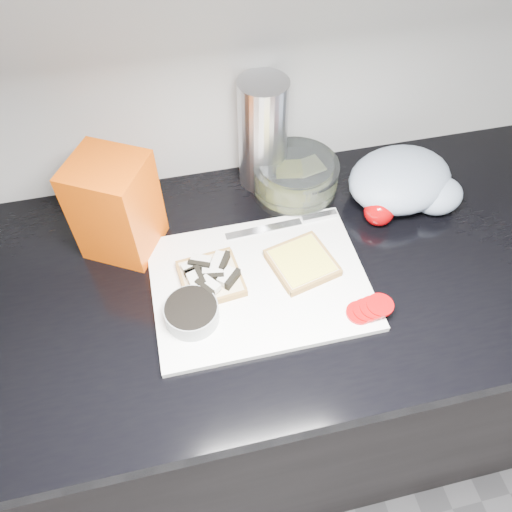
% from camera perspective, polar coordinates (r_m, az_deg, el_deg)
% --- Properties ---
extents(base_cabinet, '(3.50, 0.60, 0.86)m').
position_cam_1_polar(base_cabinet, '(1.39, 5.92, -12.23)').
color(base_cabinet, black).
rests_on(base_cabinet, ground).
extents(countertop, '(3.50, 0.64, 0.04)m').
position_cam_1_polar(countertop, '(1.01, 7.98, -0.88)').
color(countertop, black).
rests_on(countertop, base_cabinet).
extents(cutting_board, '(0.40, 0.30, 0.01)m').
position_cam_1_polar(cutting_board, '(0.94, 0.41, -3.06)').
color(cutting_board, white).
rests_on(cutting_board, countertop).
extents(bread_left, '(0.13, 0.13, 0.04)m').
position_cam_1_polar(bread_left, '(0.93, -5.26, -2.37)').
color(bread_left, beige).
rests_on(bread_left, cutting_board).
extents(bread_right, '(0.14, 0.14, 0.02)m').
position_cam_1_polar(bread_right, '(0.96, 5.28, -0.78)').
color(bread_right, beige).
rests_on(bread_right, cutting_board).
extents(tomato_slices, '(0.10, 0.07, 0.02)m').
position_cam_1_polar(tomato_slices, '(0.92, 12.87, -5.90)').
color(tomato_slices, '#AC0307').
rests_on(tomato_slices, cutting_board).
extents(knife, '(0.24, 0.03, 0.01)m').
position_cam_1_polar(knife, '(1.03, 4.59, 3.93)').
color(knife, silver).
rests_on(knife, cutting_board).
extents(seed_tub, '(0.10, 0.10, 0.05)m').
position_cam_1_polar(seed_tub, '(0.89, -7.34, -6.57)').
color(seed_tub, gray).
rests_on(seed_tub, countertop).
extents(tub_lid, '(0.11, 0.11, 0.01)m').
position_cam_1_polar(tub_lid, '(1.00, -5.43, 0.69)').
color(tub_lid, silver).
rests_on(tub_lid, countertop).
extents(glass_bowl, '(0.18, 0.18, 0.08)m').
position_cam_1_polar(glass_bowl, '(1.09, 4.50, 8.91)').
color(glass_bowl, silver).
rests_on(glass_bowl, countertop).
extents(bread_bag, '(0.17, 0.17, 0.21)m').
position_cam_1_polar(bread_bag, '(0.97, -15.71, 5.41)').
color(bread_bag, '#F44604').
rests_on(bread_bag, countertop).
extents(steel_canister, '(0.10, 0.10, 0.24)m').
position_cam_1_polar(steel_canister, '(1.06, 0.77, 13.70)').
color(steel_canister, '#ACACB1').
rests_on(steel_canister, countertop).
extents(grocery_bag, '(0.26, 0.23, 0.10)m').
position_cam_1_polar(grocery_bag, '(1.11, 16.68, 8.15)').
color(grocery_bag, '#9AA8BD').
rests_on(grocery_bag, countertop).
extents(whole_tomatoes, '(0.06, 0.06, 0.06)m').
position_cam_1_polar(whole_tomatoes, '(1.06, 13.89, 5.01)').
color(whole_tomatoes, '#AC0307').
rests_on(whole_tomatoes, countertop).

